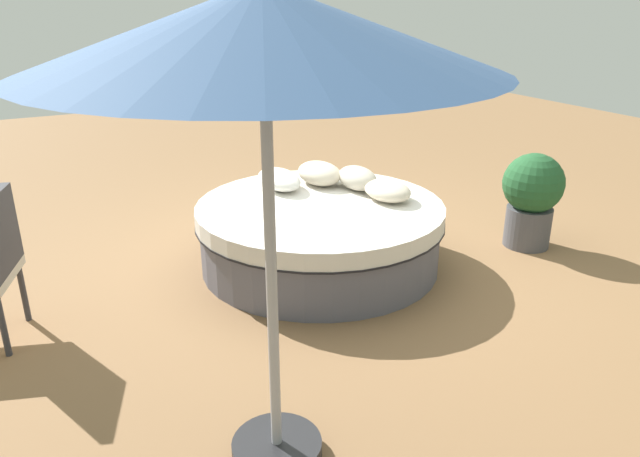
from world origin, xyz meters
TOP-DOWN VIEW (x-y plane):
  - ground_plane at (0.00, 0.00)m, footprint 16.00×16.00m
  - round_bed at (0.00, 0.00)m, footprint 2.00×2.00m
  - throw_pillow_0 at (0.16, 0.54)m, footprint 0.46×0.34m
  - throw_pillow_1 at (-0.20, 0.47)m, footprint 0.45×0.28m
  - throw_pillow_2 at (-0.49, 0.25)m, footprint 0.49×0.34m
  - throw_pillow_3 at (-0.53, -0.12)m, footprint 0.56×0.31m
  - patio_umbrella at (1.87, -1.21)m, footprint 1.85×1.85m
  - planter at (0.49, 1.82)m, footprint 0.52×0.52m

SIDE VIEW (x-z plane):
  - ground_plane at x=0.00m, z-range 0.00..0.00m
  - round_bed at x=0.00m, z-range 0.01..0.54m
  - planter at x=0.49m, z-range 0.05..0.88m
  - throw_pillow_0 at x=0.16m, z-range 0.53..0.69m
  - throw_pillow_3 at x=-0.53m, z-range 0.53..0.69m
  - throw_pillow_2 at x=-0.49m, z-range 0.53..0.72m
  - throw_pillow_1 at x=-0.20m, z-range 0.53..0.73m
  - patio_umbrella at x=1.87m, z-range 0.88..3.04m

